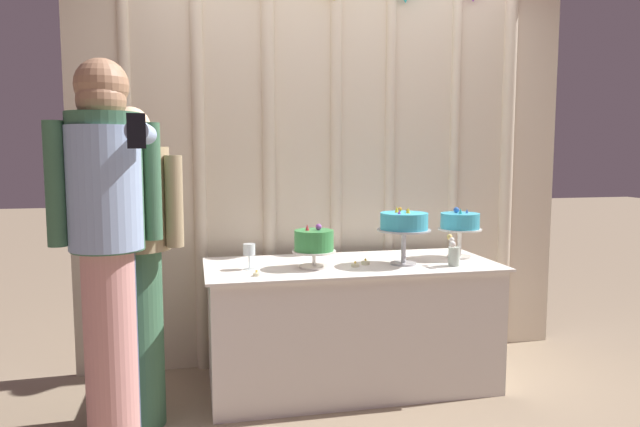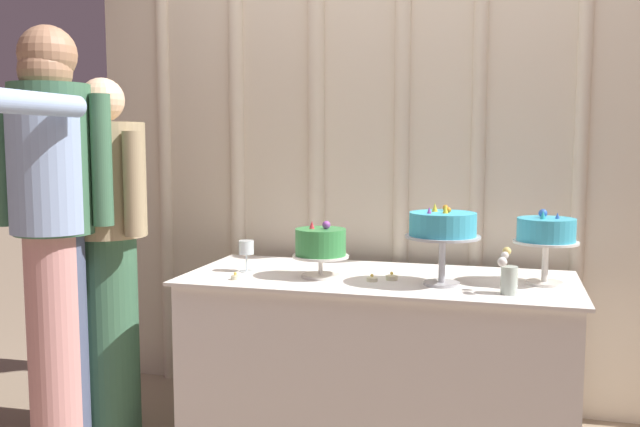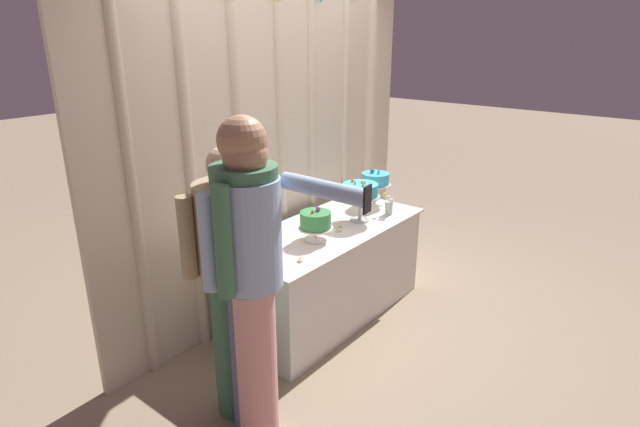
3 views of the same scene
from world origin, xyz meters
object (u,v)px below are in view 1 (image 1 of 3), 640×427
Objects in this scene: cake_table at (351,324)px; guest_man_pink_jacket at (135,257)px; wine_glass at (249,251)px; tealight_far_left at (257,274)px; flower_vase at (454,253)px; cake_display_rightmost at (460,224)px; cake_display_center at (404,224)px; cake_display_leftmost at (314,243)px; tealight_near_left at (355,265)px; guest_girl_blue_dress at (107,249)px; guest_man_dark_suit at (108,238)px; tealight_near_right at (365,263)px.

guest_man_pink_jacket is at bearing -167.95° from cake_table.
wine_glass is 3.70× the size of tealight_far_left.
cake_display_rightmost is at bearing 57.30° from flower_vase.
cake_display_center reaches higher than cake_display_rightmost.
cake_table is at bearing 18.63° from cake_display_leftmost.
flower_vase reaches higher than tealight_far_left.
tealight_near_left is (0.57, 0.12, -0.00)m from tealight_far_left.
guest_girl_blue_dress is (-1.27, -0.51, 0.58)m from cake_table.
guest_man_dark_suit is (-1.81, -0.28, 0.19)m from flower_vase.
wine_glass is at bearing 33.09° from guest_man_dark_suit.
cake_display_rightmost is at bearing 8.42° from guest_man_pink_jacket.
cake_display_rightmost is 0.66m from tealight_near_right.
cake_display_center is at bearing 13.94° from guest_man_dark_suit.
cake_display_rightmost reaches higher than tealight_far_left.
tealight_far_left is at bearing -165.25° from tealight_near_right.
cake_display_leftmost is 0.14× the size of guest_man_dark_suit.
guest_girl_blue_dress is at bearing -157.48° from cake_display_leftmost.
wine_glass is at bearing 174.54° from cake_display_leftmost.
tealight_far_left is 0.02× the size of guest_man_pink_jacket.
wine_glass is 0.20m from tealight_far_left.
guest_girl_blue_dress reaches higher than cake_display_center.
flower_vase is at bearing 9.61° from guest_girl_blue_dress.
wine_glass is at bearing 176.53° from cake_display_center.
cake_table is at bearing 140.51° from tealight_near_right.
cake_table is 36.19× the size of tealight_near_left.
cake_display_rightmost is at bearing 15.22° from guest_girl_blue_dress.
cake_display_center reaches higher than tealight_near_right.
tealight_near_right is at bearing 14.75° from tealight_far_left.
tealight_near_right is at bearing 4.35° from cake_display_leftmost.
cake_display_leftmost is 1.11m from guest_man_dark_suit.
cake_display_rightmost reaches higher than cake_display_leftmost.
cake_display_center is 1.08× the size of cake_display_rightmost.
tealight_near_left is at bearing 11.99° from tealight_far_left.
flower_vase is at bearing 1.32° from tealight_far_left.
cake_display_rightmost is at bearing 11.25° from tealight_far_left.
cake_table is 1.48m from guest_girl_blue_dress.
tealight_near_left is at bearing -93.49° from cake_table.
cake_table is 5.03× the size of cake_display_center.
flower_vase is (0.54, -0.20, 0.44)m from cake_table.
tealight_near_left is at bearing -147.11° from tealight_near_right.
cake_display_rightmost is at bearing 7.53° from tealight_near_right.
cake_display_leftmost is 0.15× the size of guest_man_pink_jacket.
guest_man_pink_jacket reaches higher than tealight_near_left.
cake_table is 0.39m from tealight_near_right.
cake_display_rightmost is at bearing 6.48° from cake_display_leftmost.
guest_man_pink_jacket is (-1.18, -0.25, 0.50)m from cake_table.
cake_display_center reaches higher than tealight_near_left.
cake_display_leftmost is 0.95m from guest_man_pink_jacket.
tealight_near_left is 0.91× the size of tealight_near_right.
tealight_near_right is (0.31, 0.02, -0.13)m from cake_display_leftmost.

